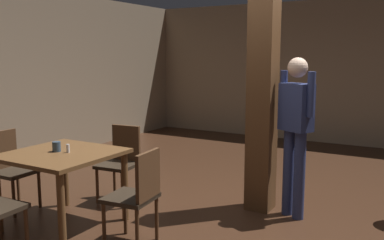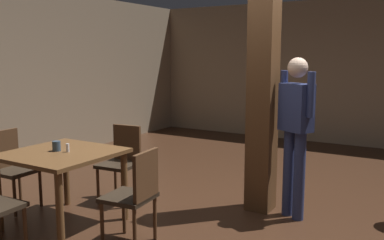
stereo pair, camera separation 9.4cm
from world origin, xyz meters
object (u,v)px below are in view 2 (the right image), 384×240
Objects in this scene: chair_west at (11,165)px; napkin_cup at (56,146)px; chair_north at (122,159)px; standing_person at (296,126)px; salt_shaker at (68,148)px; chair_east at (135,192)px; dining_table at (62,163)px.

napkin_cup is at bearing -2.63° from chair_west.
chair_north is 2.08m from standing_person.
chair_west is 8.69× the size of napkin_cup.
standing_person is at bearing 36.75° from salt_shaker.
chair_north is at bearing 94.09° from salt_shaker.
napkin_cup is at bearing -179.47° from chair_east.
chair_east is 1.82m from standing_person.
chair_east is (0.94, 0.01, -0.15)m from dining_table.
salt_shaker is 0.05× the size of standing_person.
salt_shaker is at bearing -85.91° from chair_north.
salt_shaker is (0.07, 0.02, 0.16)m from dining_table.
napkin_cup is at bearing -177.97° from dining_table.
napkin_cup is 2.49m from standing_person.
dining_table is at bearing -160.12° from salt_shaker.
chair_east is 8.69× the size of napkin_cup.
chair_east reaches higher than napkin_cup.
chair_west is (-0.87, 0.03, -0.15)m from dining_table.
standing_person reaches higher than chair_north.
dining_table is 1.15× the size of chair_west.
chair_west reaches higher than napkin_cup.
standing_person is (1.95, 0.51, 0.50)m from chair_north.
standing_person reaches higher than salt_shaker.
napkin_cup is 0.06× the size of standing_person.
chair_west is 1.00× the size of chair_east.
chair_west is 0.99m from salt_shaker.
standing_person reaches higher than dining_table.
standing_person is at bearing 54.54° from chair_east.
chair_west and chair_east have the same top height.
chair_north is (0.00, 0.92, -0.15)m from dining_table.
standing_person reaches higher than chair_west.
chair_east is 0.93m from salt_shaker.
salt_shaker is at bearing 11.01° from napkin_cup.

